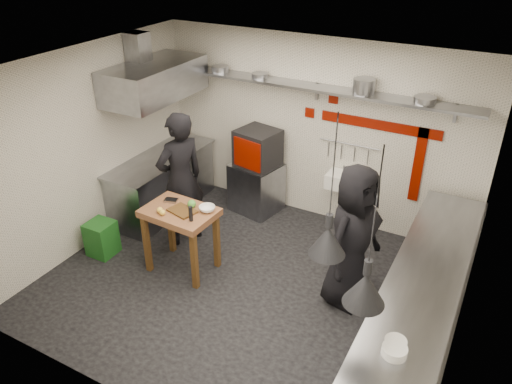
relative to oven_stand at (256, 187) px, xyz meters
The scene contains 47 objects.
floor 1.98m from the oven_stand, 65.01° to the right, with size 5.00×5.00×0.00m, color black.
ceiling 3.08m from the oven_stand, 65.01° to the right, with size 5.00×5.00×0.00m, color beige.
wall_back 1.34m from the oven_stand, 22.88° to the left, with size 5.00×0.04×2.80m, color silver.
wall_front 4.07m from the oven_stand, 78.02° to the right, with size 5.00×0.04×2.80m, color silver.
wall_left 2.63m from the oven_stand, 133.79° to the right, with size 0.04×4.20×2.80m, color silver.
wall_right 3.88m from the oven_stand, 27.88° to the right, with size 0.04×4.20×2.80m, color silver.
red_band_horiz 2.21m from the oven_stand, 10.42° to the left, with size 1.70×0.02×0.14m, color #6C0D01.
red_band_vert 2.52m from the oven_stand, ahead, with size 0.14×0.02×1.10m, color #6C0D01.
red_tile_a 1.91m from the oven_stand, 16.93° to the left, with size 0.14×0.02×0.14m, color #6C0D01.
red_tile_b 1.50m from the oven_stand, 24.36° to the left, with size 0.14×0.02×0.14m, color #6C0D01.
back_shelf 1.91m from the oven_stand, 11.41° to the left, with size 4.60×0.34×0.04m, color slate.
shelf_bracket_left 1.97m from the oven_stand, 163.77° to the left, with size 0.04×0.06×0.24m, color slate.
shelf_bracket_mid 1.84m from the oven_stand, 21.07° to the left, with size 0.04×0.06×0.24m, color slate.
shelf_bracket_right 3.18m from the oven_stand, ahead, with size 0.04×0.06×0.24m, color slate.
pan_far_left 1.93m from the oven_stand, 167.02° to the left, with size 0.26×0.26×0.09m, color slate.
pan_mid_left 1.78m from the oven_stand, 101.34° to the left, with size 0.24×0.24×0.07m, color slate.
stock_pot 2.40m from the oven_stand, ahead, with size 0.30×0.30×0.20m, color slate.
pan_right 2.94m from the oven_stand, ahead, with size 0.28×0.28×0.08m, color slate.
oven_stand is the anchor object (origin of this frame).
combi_oven 0.69m from the oven_stand, 11.42° to the left, with size 0.59×0.55×0.58m, color black.
oven_door 0.74m from the oven_stand, 90.72° to the right, with size 0.51×0.03×0.46m, color #6C0D01.
oven_glass 0.73m from the oven_stand, 84.92° to the right, with size 0.32×0.01×0.34m, color black.
hand_sink 1.43m from the oven_stand, ahead, with size 0.46×0.34×0.22m, color white.
sink_tap 1.49m from the oven_stand, ahead, with size 0.03×0.03×0.14m, color slate.
sink_drain 1.37m from the oven_stand, ahead, with size 0.06×0.06×0.66m, color slate.
utensil_rail 1.68m from the oven_stand, 12.57° to the left, with size 0.02×0.02×0.90m, color slate.
counter_right 3.45m from the oven_stand, 30.60° to the right, with size 0.70×3.80×0.90m, color slate.
counter_right_top 3.49m from the oven_stand, 30.60° to the right, with size 0.76×3.90×0.03m, color slate.
plate_stack 4.21m from the oven_stand, 45.20° to the right, with size 0.21×0.21×0.09m, color white.
small_bowl_right 4.11m from the oven_stand, 44.17° to the right, with size 0.20×0.20×0.05m, color white.
counter_left 1.51m from the oven_stand, 152.11° to the right, with size 0.70×1.90×0.90m, color slate.
counter_left_top 1.59m from the oven_stand, 152.11° to the right, with size 0.76×2.00×0.03m, color slate.
extractor_hood 2.28m from the oven_stand, 151.20° to the right, with size 0.78×1.60×0.50m, color slate.
hood_duct 2.73m from the oven_stand, 155.29° to the right, with size 0.28×0.28×0.50m, color slate.
green_bin 2.51m from the oven_stand, 121.95° to the right, with size 0.35×0.35×0.50m, color #19541A.
prep_table 1.86m from the oven_stand, 93.65° to the right, with size 0.92×0.64×0.92m, color brown, non-canonical shape.
cutting_board 1.95m from the oven_stand, 91.72° to the right, with size 0.35×0.24×0.03m, color #533517.
pepper_mill 2.10m from the oven_stand, 85.19° to the right, with size 0.05×0.05×0.20m, color black.
lemon_a 2.13m from the oven_stand, 98.04° to the right, with size 0.08×0.08×0.08m, color gold.
lemon_b 2.15m from the oven_stand, 96.26° to the right, with size 0.08×0.08×0.08m, color gold.
veg_ball 1.82m from the oven_stand, 90.40° to the right, with size 0.11×0.11×0.11m, color #489434.
steel_tray 1.84m from the oven_stand, 101.21° to the right, with size 0.17×0.11×0.03m, color slate.
bowl 1.81m from the oven_stand, 82.94° to the right, with size 0.21×0.21×0.07m, color white.
heat_lamp_near 3.63m from the oven_stand, 49.45° to the right, with size 0.36×0.36×1.43m, color black, non-canonical shape.
heat_lamp_far 4.27m from the oven_stand, 48.26° to the right, with size 0.36×0.36×1.45m, color black, non-canonical shape.
chef_left 1.49m from the oven_stand, 112.14° to the right, with size 0.72×0.47×1.98m, color black.
chef_right 2.52m from the oven_stand, 34.30° to the right, with size 0.90×0.58×1.83m, color black.
Camera 1 is at (2.54, -4.45, 4.20)m, focal length 35.00 mm.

